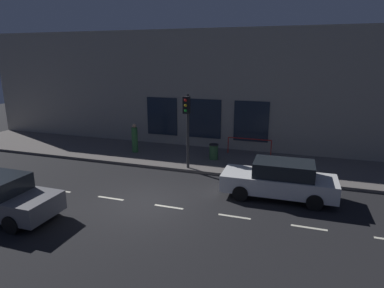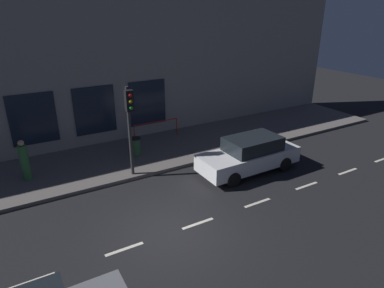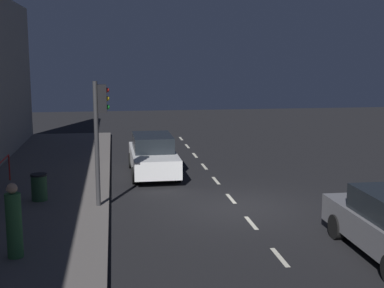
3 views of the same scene
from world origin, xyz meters
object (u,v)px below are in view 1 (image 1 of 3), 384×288
object	(u,v)px
trash_bin	(214,152)
parked_car_1	(280,180)
pedestrian_0	(135,139)
traffic_light	(187,118)

from	to	relation	value
trash_bin	parked_car_1	bearing A→B (deg)	-135.62
parked_car_1	pedestrian_0	size ratio (longest dim) A/B	2.67
parked_car_1	trash_bin	distance (m)	5.46
traffic_light	pedestrian_0	size ratio (longest dim) A/B	2.20
parked_car_1	traffic_light	bearing A→B (deg)	67.14
parked_car_1	pedestrian_0	xyz separation A→B (m)	(3.79, 8.65, 0.16)
parked_car_1	trash_bin	size ratio (longest dim) A/B	5.38
pedestrian_0	trash_bin	distance (m)	4.85
parked_car_1	trash_bin	bearing A→B (deg)	43.75
traffic_light	pedestrian_0	world-z (taller)	traffic_light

